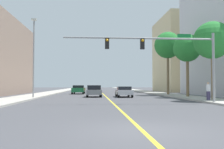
% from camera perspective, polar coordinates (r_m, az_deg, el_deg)
% --- Properties ---
extents(ground, '(192.00, 192.00, 0.00)m').
position_cam_1_polar(ground, '(50.43, -2.35, -4.01)').
color(ground, '#47474C').
extents(sidewalk_left, '(3.48, 168.00, 0.15)m').
position_cam_1_polar(sidewalk_left, '(51.00, -12.92, -3.85)').
color(sidewalk_left, '#B2ADA3').
rests_on(sidewalk_left, ground).
extents(sidewalk_right, '(3.48, 168.00, 0.15)m').
position_cam_1_polar(sidewalk_right, '(51.58, 8.09, -3.87)').
color(sidewalk_right, '#B2ADA3').
rests_on(sidewalk_right, ground).
extents(lane_marking_center, '(0.16, 144.00, 0.01)m').
position_cam_1_polar(lane_marking_center, '(50.43, -2.35, -4.01)').
color(lane_marking_center, yellow).
rests_on(lane_marking_center, ground).
extents(building_right_far, '(17.07, 15.71, 16.35)m').
position_cam_1_polar(building_right_far, '(61.03, 18.50, 4.09)').
color(building_right_far, beige).
rests_on(building_right_far, ground).
extents(traffic_signal_mast, '(12.01, 0.36, 5.51)m').
position_cam_1_polar(traffic_signal_mast, '(20.72, 11.52, 5.37)').
color(traffic_signal_mast, gray).
rests_on(traffic_signal_mast, sidewalk_right).
extents(street_lamp, '(0.56, 0.28, 8.61)m').
position_cam_1_polar(street_lamp, '(29.19, -17.04, 4.44)').
color(street_lamp, gray).
rests_on(street_lamp, sidewalk_left).
extents(palm_near, '(3.46, 3.46, 7.21)m').
position_cam_1_polar(palm_near, '(25.61, 21.44, 7.04)').
color(palm_near, brown).
rests_on(palm_near, sidewalk_right).
extents(palm_mid, '(3.26, 3.26, 7.31)m').
position_cam_1_polar(palm_mid, '(31.48, 16.40, 5.59)').
color(palm_mid, brown).
rests_on(palm_mid, sidewalk_right).
extents(palm_far, '(3.77, 3.77, 8.89)m').
position_cam_1_polar(palm_far, '(37.55, 12.29, 6.32)').
color(palm_far, brown).
rests_on(palm_far, sidewalk_right).
extents(car_gray, '(1.87, 3.81, 1.44)m').
position_cam_1_polar(car_gray, '(31.68, -4.03, -3.69)').
color(car_gray, slate).
rests_on(car_gray, ground).
extents(car_green, '(2.06, 4.50, 1.42)m').
position_cam_1_polar(car_green, '(42.47, -7.45, -3.30)').
color(car_green, '#196638').
rests_on(car_green, ground).
extents(car_silver, '(1.85, 4.30, 1.29)m').
position_cam_1_polar(car_silver, '(31.40, 2.66, -3.79)').
color(car_silver, '#BCBCC1').
rests_on(car_silver, ground).
extents(car_red, '(1.92, 4.20, 1.36)m').
position_cam_1_polar(car_red, '(51.54, -4.13, -3.17)').
color(car_red, red).
rests_on(car_red, ground).
extents(pedestrian, '(0.38, 0.38, 1.59)m').
position_cam_1_polar(pedestrian, '(24.28, 20.64, -3.49)').
color(pedestrian, '#3F3859').
rests_on(pedestrian, sidewalk_right).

